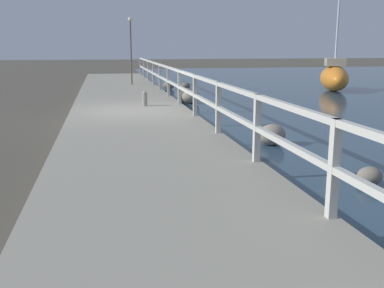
{
  "coord_description": "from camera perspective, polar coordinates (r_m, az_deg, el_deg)",
  "views": [
    {
      "loc": [
        -0.76,
        -12.99,
        2.15
      ],
      "look_at": [
        1.21,
        -2.99,
        -0.08
      ],
      "focal_mm": 42.0,
      "sensor_mm": 36.0,
      "label": 1
    }
  ],
  "objects": [
    {
      "name": "boulder_near_dock",
      "position": [
        7.61,
        21.64,
        -3.8
      ],
      "size": [
        0.39,
        0.35,
        0.3
      ],
      "color": "slate",
      "rests_on": "ground"
    },
    {
      "name": "boulder_water_edge",
      "position": [
        22.78,
        -0.79,
        7.39
      ],
      "size": [
        0.45,
        0.41,
        0.34
      ],
      "color": "#666056",
      "rests_on": "ground"
    },
    {
      "name": "ground_plane",
      "position": [
        13.19,
        -7.71,
        2.88
      ],
      "size": [
        120.0,
        120.0,
        0.0
      ],
      "primitive_type": "plane",
      "color": "#4C473D"
    },
    {
      "name": "boulder_far_strip",
      "position": [
        17.81,
        -0.82,
        6.3
      ],
      "size": [
        0.71,
        0.64,
        0.53
      ],
      "color": "#666056",
      "rests_on": "ground"
    },
    {
      "name": "mooring_bollard",
      "position": [
        14.17,
        -6.03,
        5.78
      ],
      "size": [
        0.16,
        0.16,
        0.47
      ],
      "color": "gray",
      "rests_on": "dock_walkway"
    },
    {
      "name": "dock_walkway",
      "position": [
        13.17,
        -7.73,
        3.53
      ],
      "size": [
        3.47,
        36.0,
        0.31
      ],
      "color": "gray",
      "rests_on": "ground"
    },
    {
      "name": "boulder_upstream",
      "position": [
        22.68,
        -2.96,
        7.45
      ],
      "size": [
        0.55,
        0.5,
        0.42
      ],
      "color": "slate",
      "rests_on": "ground"
    },
    {
      "name": "boulder_mid_strip",
      "position": [
        10.05,
        10.04,
        1.2
      ],
      "size": [
        0.63,
        0.57,
        0.47
      ],
      "color": "gray",
      "rests_on": "ground"
    },
    {
      "name": "railing",
      "position": [
        13.26,
        -0.7,
        7.6
      ],
      "size": [
        0.1,
        32.5,
        1.1
      ],
      "color": "beige",
      "rests_on": "dock_walkway"
    },
    {
      "name": "boulder_downstream",
      "position": [
        17.14,
        -0.19,
        6.06
      ],
      "size": [
        0.7,
        0.63,
        0.53
      ],
      "color": "gray",
      "rests_on": "ground"
    },
    {
      "name": "dock_lamp",
      "position": [
        22.11,
        -7.79,
        12.82
      ],
      "size": [
        0.2,
        0.2,
        3.16
      ],
      "color": "#514C47",
      "rests_on": "dock_walkway"
    },
    {
      "name": "sailboat_orange",
      "position": [
        23.0,
        17.6,
        8.15
      ],
      "size": [
        2.35,
        3.62,
        7.27
      ],
      "rotation": [
        0.0,
        0.0,
        -0.35
      ],
      "color": "orange",
      "rests_on": "water_surface"
    }
  ]
}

